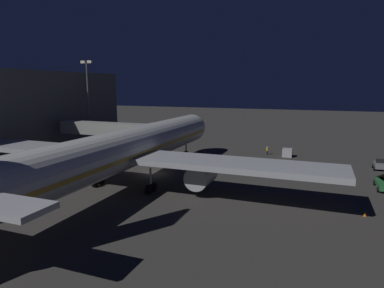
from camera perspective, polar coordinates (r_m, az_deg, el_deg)
ground_plane at (r=54.81m, az=-6.51°, el=-4.99°), size 320.00×320.00×0.00m
airliner_at_gate at (r=45.97m, az=-11.87°, el=-1.20°), size 56.62×59.24×20.08m
jet_bridge at (r=68.06m, az=-12.40°, el=2.42°), size 23.69×3.40×6.98m
apron_floodlight_mast at (r=81.35m, az=-17.20°, el=7.50°), size 2.90×0.50×19.60m
belt_loader at (r=53.07m, az=29.77°, el=-5.81°), size 1.96×8.47×3.35m
baggage_tug_spare at (r=64.79m, az=29.21°, el=-3.18°), size 1.86×2.70×1.95m
baggage_container_mid_row at (r=69.59m, az=15.89°, el=-1.42°), size 1.85×1.80×1.67m
ground_crew_by_belt_loader at (r=70.79m, az=12.66°, el=-1.01°), size 0.40×0.40×1.71m
traffic_cone_nose_port at (r=71.37m, az=2.28°, el=-1.23°), size 0.36×0.36×0.55m
traffic_cone_nose_starboard at (r=72.88m, az=-0.99°, el=-0.99°), size 0.36×0.36×0.55m
traffic_cone_wingtip_svc_side at (r=41.65m, az=27.32°, el=-10.51°), size 0.36×0.36×0.55m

